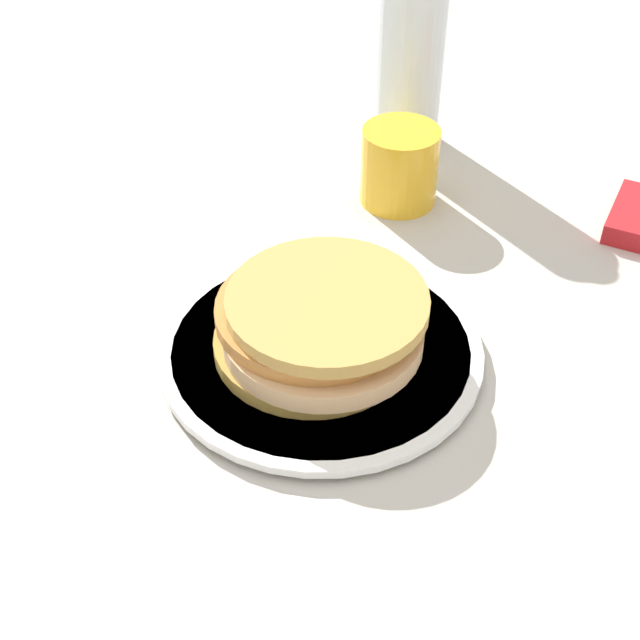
% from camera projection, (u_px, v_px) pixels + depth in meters
% --- Properties ---
extents(ground_plane, '(4.00, 4.00, 0.00)m').
position_uv_depth(ground_plane, '(327.00, 359.00, 0.71)').
color(ground_plane, '#BCB7AD').
extents(plate, '(0.26, 0.26, 0.01)m').
position_uv_depth(plate, '(320.00, 352.00, 0.70)').
color(plate, white).
rests_on(plate, ground_plane).
extents(pancake_stack, '(0.16, 0.17, 0.05)m').
position_uv_depth(pancake_stack, '(318.00, 323.00, 0.68)').
color(pancake_stack, '#AE8839').
rests_on(pancake_stack, plate).
extents(juice_glass, '(0.07, 0.07, 0.08)m').
position_uv_depth(juice_glass, '(400.00, 166.00, 0.86)').
color(juice_glass, yellow).
rests_on(juice_glass, ground_plane).
extents(water_bottle_near, '(0.07, 0.07, 0.22)m').
position_uv_depth(water_bottle_near, '(410.00, 51.00, 0.91)').
color(water_bottle_near, silver).
rests_on(water_bottle_near, ground_plane).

